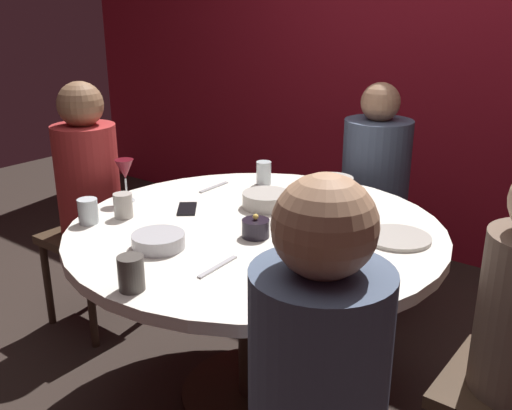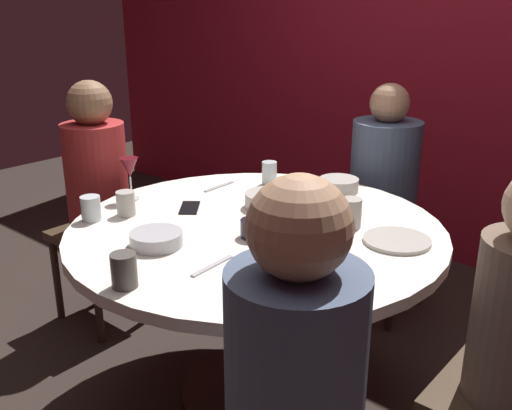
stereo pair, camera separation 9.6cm
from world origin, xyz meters
name	(u,v)px [view 2 (the right image)]	position (x,y,z in m)	size (l,w,h in m)	color
ground_plane	(256,395)	(0.00, 0.00, 0.00)	(8.00, 8.00, 0.00)	#2D231E
back_wall	(466,42)	(0.00, 1.81, 1.30)	(6.00, 0.10, 2.60)	maroon
dining_table	(256,263)	(0.00, 0.00, 0.59)	(1.37, 1.37, 0.74)	silver
seated_diner_left	(97,178)	(-0.98, 0.00, 0.73)	(0.40, 0.40, 1.18)	#3F2D1E
seated_diner_back	(384,175)	(0.00, 0.96, 0.72)	(0.40, 0.40, 1.16)	#3F2D1E
seated_diner_front_right	(295,395)	(0.69, -0.69, 0.75)	(0.57, 0.57, 1.22)	#3F2D1E
candle_holder	(254,228)	(0.06, -0.08, 0.77)	(0.10, 0.10, 0.08)	black
wine_glass	(130,169)	(-0.58, -0.11, 0.87)	(0.08, 0.08, 0.18)	silver
dinner_plate	(397,240)	(0.46, 0.19, 0.75)	(0.23, 0.23, 0.01)	#B2ADA3
cell_phone	(190,208)	(-0.32, -0.03, 0.75)	(0.07, 0.14, 0.01)	black
bowl_serving_large	(156,239)	(-0.14, -0.35, 0.77)	(0.18, 0.18, 0.05)	#B7B7BC
bowl_salad_center	(269,200)	(-0.09, 0.19, 0.77)	(0.19, 0.19, 0.06)	#B2ADA3
bowl_small_white	(310,227)	(0.20, 0.06, 0.77)	(0.13, 0.13, 0.06)	#B2ADA3
bowl_sauce_side	(334,273)	(0.46, -0.20, 0.77)	(0.17, 0.17, 0.07)	beige
bowl_rice_portion	(339,185)	(0.01, 0.54, 0.77)	(0.17, 0.17, 0.06)	#B2ADA3
cup_near_candle	(351,213)	(0.27, 0.21, 0.80)	(0.08, 0.08, 0.11)	#B2ADA3
cup_by_left_diner	(126,203)	(-0.45, -0.23, 0.79)	(0.07, 0.07, 0.09)	#B2ADA3
cup_by_right_diner	(269,173)	(-0.28, 0.42, 0.79)	(0.07, 0.07, 0.10)	silver
cup_center_front	(91,208)	(-0.50, -0.35, 0.79)	(0.07, 0.07, 0.09)	silver
cup_far_edge	(124,270)	(0.02, -0.60, 0.79)	(0.07, 0.07, 0.10)	#4C4742
fork_near_plate	(219,187)	(-0.42, 0.25, 0.74)	(0.02, 0.18, 0.01)	#B7B7BC
knife_near_plate	(212,266)	(0.12, -0.35, 0.74)	(0.02, 0.18, 0.01)	#B7B7BC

